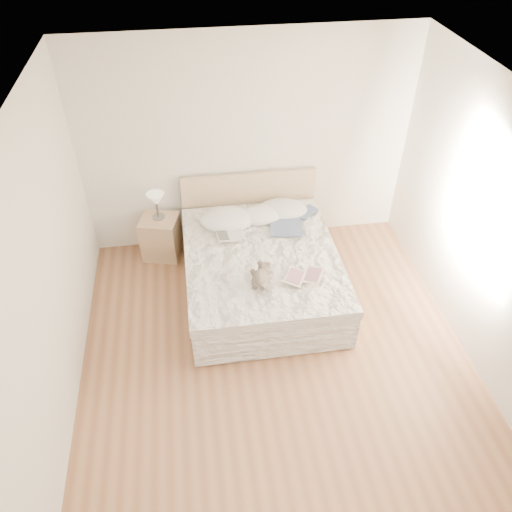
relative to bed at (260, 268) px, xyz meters
name	(u,v)px	position (x,y,z in m)	size (l,w,h in m)	color
floor	(278,366)	(0.00, -1.19, -0.31)	(4.00, 4.50, 0.00)	brown
ceiling	(289,120)	(0.00, -1.19, 2.39)	(4.00, 4.50, 0.00)	white
wall_back	(247,145)	(0.00, 1.06, 1.04)	(4.00, 0.02, 2.70)	silver
wall_left	(41,292)	(-2.00, -1.19, 1.04)	(0.02, 4.50, 2.70)	silver
wall_right	(500,246)	(2.00, -1.19, 1.04)	(0.02, 4.50, 2.70)	silver
window	(485,218)	(1.99, -0.89, 1.14)	(0.02, 1.30, 1.10)	white
bed	(260,268)	(0.00, 0.00, 0.00)	(1.72, 2.14, 1.00)	tan
nightstand	(161,237)	(-1.16, 0.81, -0.03)	(0.45, 0.40, 0.56)	tan
table_lamp	(156,201)	(-1.15, 0.85, 0.50)	(0.29, 0.29, 0.35)	#534E48
pillow_left	(227,219)	(-0.32, 0.57, 0.33)	(0.66, 0.46, 0.20)	white
pillow_middle	(261,215)	(0.10, 0.60, 0.33)	(0.55, 0.38, 0.16)	white
pillow_right	(283,209)	(0.39, 0.68, 0.33)	(0.60, 0.42, 0.18)	white
blouse	(286,222)	(0.37, 0.42, 0.32)	(0.59, 0.63, 0.02)	#364161
photo_book	(230,236)	(-0.33, 0.25, 0.32)	(0.32, 0.22, 0.02)	silver
childrens_book	(304,276)	(0.38, -0.56, 0.32)	(0.40, 0.27, 0.03)	#FFECCD
teddy_bear	(260,282)	(-0.10, -0.59, 0.34)	(0.22, 0.31, 0.16)	brown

